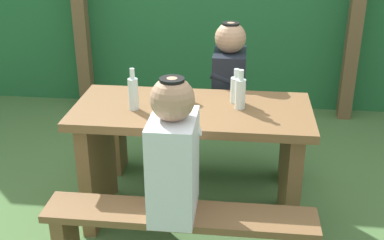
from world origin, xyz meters
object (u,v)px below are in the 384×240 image
Objects in this scene: bench_near at (180,232)px; cell_phone at (182,106)px; bench_far at (201,136)px; person_white_shirt at (173,154)px; picnic_table at (192,146)px; drinking_glass at (187,96)px; bottle_left at (240,93)px; bottle_center at (236,89)px; person_black_coat at (229,78)px; bottle_right at (133,93)px.

bench_near is 0.74m from cell_phone.
bench_far is 1.95× the size of person_white_shirt.
picnic_table is 17.72× the size of drinking_glass.
bottle_left is 0.10m from bottle_center.
picnic_table is 1.95× the size of person_black_coat.
person_white_shirt reaches higher than bench_near.
bottle_center is at bearing -82.83° from person_black_coat.
picnic_table is 5.65× the size of bottle_right.
bench_far is at bearing 179.02° from person_black_coat.
drinking_glass is 0.34× the size of bottle_left.
bottle_left is (0.31, 0.59, 0.11)m from person_white_shirt.
bottle_right is 1.77× the size of cell_phone.
picnic_table is at bearing 90.00° from bench_near.
person_white_shirt is at bearing -117.38° from bottle_left.
person_white_shirt is 0.60m from bottle_right.
cell_phone is (-0.06, 0.58, 0.47)m from bench_near.
cell_phone is (-0.34, -0.02, -0.09)m from bottle_left.
bottle_right is at bearing -152.71° from drinking_glass.
picnic_table is 1.95× the size of person_white_shirt.
bottle_right reaches higher than bench_far.
drinking_glass is at bearing 93.49° from cell_phone.
person_black_coat is 5.14× the size of cell_phone.
bench_far is 5.96× the size of bottle_left.
bottle_left is (0.08, -0.56, 0.11)m from person_black_coat.
bench_near is 1.15m from bench_far.
bottle_right is at bearing -151.49° from cell_phone.
person_black_coat is (0.22, 1.15, 0.00)m from person_white_shirt.
picnic_table reaches higher than bench_far.
person_black_coat is at bearing 80.43° from bench_near.
cell_phone is at bearing -179.39° from picnic_table.
bottle_center reaches higher than cell_phone.
person_white_shirt and person_black_coat have the same top height.
drinking_glass is at bearing -115.47° from person_black_coat.
person_black_coat is 0.63m from cell_phone.
bench_near is 0.83m from bottle_right.
bench_far is at bearing 85.53° from drinking_glass.
person_black_coat is 0.57m from bottle_left.
bottle_right is at bearing -168.83° from picnic_table.
bench_near and bench_far have the same top height.
bench_near is 1.25m from person_black_coat.
person_white_shirt reaches higher than bottle_right.
drinking_glass is (-0.01, 0.66, 0.05)m from person_white_shirt.
person_black_coat reaches higher than bottle_left.
person_black_coat reaches higher than picnic_table.
bottle_left is at bearing -63.56° from bench_far.
bottle_right reaches higher than picnic_table.
bottle_center is (0.58, 0.18, -0.02)m from bottle_right.
bottle_left reaches higher than picnic_table.
cell_phone is at bearing 13.26° from bottle_right.
person_white_shirt is 2.90× the size of bottle_right.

